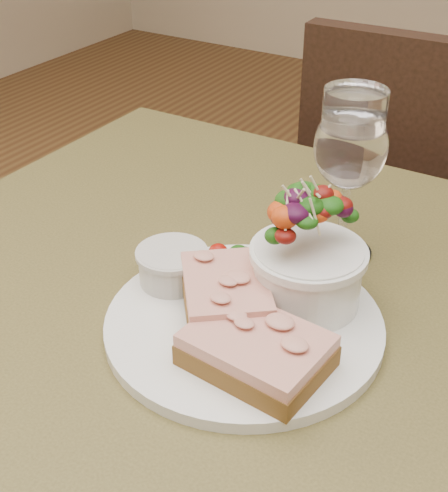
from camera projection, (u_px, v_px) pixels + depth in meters
The scene contains 9 objects.
cafe_table at pixel (219, 385), 0.73m from camera, with size 0.80×0.80×0.75m.
chair_far at pixel (419, 318), 1.40m from camera, with size 0.43×0.43×0.90m.
dinner_plate at pixel (244, 324), 0.65m from camera, with size 0.26×0.26×0.01m, color white.
sandwich_front at pixel (257, 350), 0.58m from camera, with size 0.12×0.10×0.03m.
sandwich_back at pixel (226, 292), 0.64m from camera, with size 0.13×0.13×0.03m.
ramekin at pixel (172, 264), 0.69m from camera, with size 0.07×0.07×0.04m.
salad_bowl at pixel (309, 250), 0.64m from camera, with size 0.10×0.10×0.13m.
garnish at pixel (229, 256), 0.72m from camera, with size 0.05×0.04×0.02m.
wine_glass at pixel (350, 152), 0.70m from camera, with size 0.08×0.08×0.18m.
Camera 1 is at (0.28, -0.46, 1.17)m, focal length 50.00 mm.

